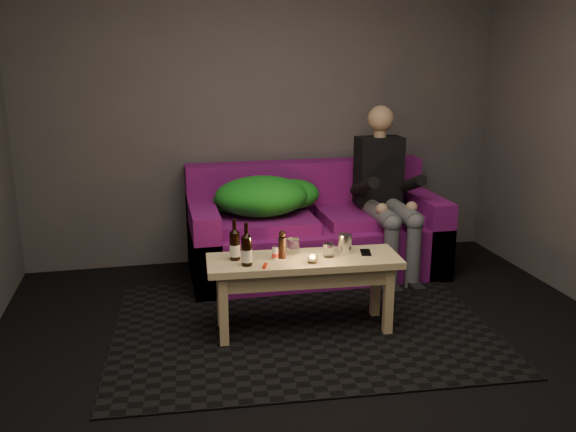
% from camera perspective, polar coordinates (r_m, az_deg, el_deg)
% --- Properties ---
extents(floor, '(4.50, 4.50, 0.00)m').
position_cam_1_polar(floor, '(3.39, 5.34, -15.87)').
color(floor, black).
rests_on(floor, ground).
extents(room, '(4.50, 4.50, 4.50)m').
position_cam_1_polar(room, '(3.36, 3.54, 13.40)').
color(room, silver).
rests_on(room, ground).
extents(rug, '(2.52, 1.91, 0.01)m').
position_cam_1_polar(rug, '(4.05, 1.28, -10.25)').
color(rug, black).
rests_on(rug, floor).
extents(sofa, '(2.00, 0.90, 0.86)m').
position_cam_1_polar(sofa, '(4.95, 2.45, -1.68)').
color(sofa, '#720F5F').
rests_on(sofa, floor).
extents(green_blanket, '(0.88, 0.60, 0.30)m').
position_cam_1_polar(green_blanket, '(4.77, -2.07, 1.86)').
color(green_blanket, '#18841C').
rests_on(green_blanket, sofa).
extents(person, '(0.36, 0.83, 1.33)m').
position_cam_1_polar(person, '(4.87, 9.10, 2.48)').
color(person, black).
rests_on(person, sofa).
extents(coffee_table, '(1.23, 0.46, 0.49)m').
position_cam_1_polar(coffee_table, '(3.85, 1.49, -5.16)').
color(coffee_table, tan).
rests_on(coffee_table, rug).
extents(beer_bottle_a, '(0.07, 0.07, 0.26)m').
position_cam_1_polar(beer_bottle_a, '(3.77, -5.00, -2.72)').
color(beer_bottle_a, black).
rests_on(beer_bottle_a, coffee_table).
extents(beer_bottle_b, '(0.07, 0.07, 0.26)m').
position_cam_1_polar(beer_bottle_b, '(3.67, -3.90, -3.19)').
color(beer_bottle_b, black).
rests_on(beer_bottle_b, coffee_table).
extents(salt_shaker, '(0.05, 0.05, 0.08)m').
position_cam_1_polar(salt_shaker, '(3.78, -1.21, -3.53)').
color(salt_shaker, silver).
rests_on(salt_shaker, coffee_table).
extents(pepper_mill, '(0.06, 0.06, 0.13)m').
position_cam_1_polar(pepper_mill, '(3.79, -0.54, -3.00)').
color(pepper_mill, black).
rests_on(pepper_mill, coffee_table).
extents(tumbler_back, '(0.10, 0.10, 0.10)m').
position_cam_1_polar(tumbler_back, '(3.89, 0.46, -2.84)').
color(tumbler_back, white).
rests_on(tumbler_back, coffee_table).
extents(tealight, '(0.06, 0.06, 0.05)m').
position_cam_1_polar(tealight, '(3.73, 2.31, -4.03)').
color(tealight, white).
rests_on(tealight, coffee_table).
extents(tumbler_front, '(0.07, 0.07, 0.09)m').
position_cam_1_polar(tumbler_front, '(3.83, 3.82, -3.22)').
color(tumbler_front, white).
rests_on(tumbler_front, coffee_table).
extents(steel_cup, '(0.09, 0.09, 0.12)m').
position_cam_1_polar(steel_cup, '(3.91, 5.33, -2.58)').
color(steel_cup, silver).
rests_on(steel_cup, coffee_table).
extents(smartphone, '(0.09, 0.14, 0.01)m').
position_cam_1_polar(smartphone, '(3.94, 7.27, -3.40)').
color(smartphone, black).
rests_on(smartphone, coffee_table).
extents(red_lighter, '(0.05, 0.08, 0.01)m').
position_cam_1_polar(red_lighter, '(3.67, -2.18, -4.68)').
color(red_lighter, red).
rests_on(red_lighter, coffee_table).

